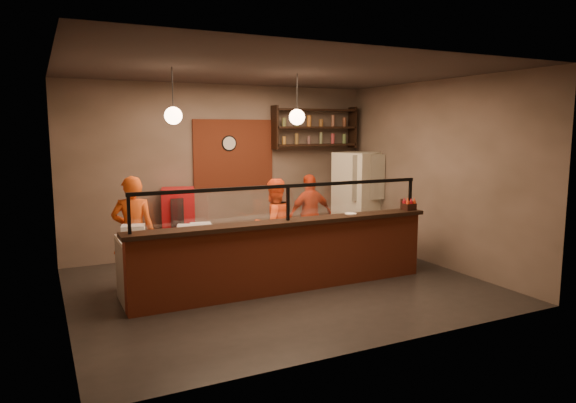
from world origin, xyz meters
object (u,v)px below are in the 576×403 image
wall_clock (229,143)px  condiment_caddy (409,207)px  pizza_dough (336,221)px  cook_mid (274,225)px  red_cooler (179,225)px  pepper_mill (401,204)px  cook_right (310,215)px  fridge (357,199)px  cook_left (133,233)px

wall_clock → condiment_caddy: size_ratio=1.54×
pizza_dough → cook_mid: bearing=137.1°
red_cooler → condiment_caddy: 4.05m
red_cooler → pepper_mill: bearing=-23.2°
cook_right → fridge: fridge is taller
red_cooler → pizza_dough: 2.90m
fridge → pizza_dough: (-1.55, -1.69, -0.05)m
cook_left → cook_mid: size_ratio=1.09×
cook_right → red_cooler: 2.42m
cook_left → cook_mid: bearing=-164.8°
cook_left → cook_right: bearing=-153.9°
pepper_mill → cook_right: bearing=115.3°
wall_clock → cook_right: 2.07m
cook_mid → red_cooler: size_ratio=1.17×
fridge → pepper_mill: fridge is taller
pizza_dough → pepper_mill: (1.06, -0.32, 0.24)m
cook_right → fridge: 1.34m
wall_clock → red_cooler: (-1.09, -0.31, -1.44)m
cook_mid → pepper_mill: size_ratio=8.68×
cook_mid → fridge: fridge is taller
wall_clock → cook_right: wall_clock is taller
cook_right → pepper_mill: bearing=112.9°
wall_clock → red_cooler: bearing=-164.1°
pizza_dough → red_cooler: bearing=134.6°
condiment_caddy → pepper_mill: 0.13m
cook_left → pizza_dough: bearing=-177.9°
cook_left → cook_right: 3.38m
cook_mid → cook_right: bearing=-155.0°
wall_clock → condiment_caddy: (2.10, -2.77, -0.99)m
cook_left → red_cooler: 1.69m
wall_clock → pizza_dough: wall_clock is taller
condiment_caddy → pepper_mill: (-0.09, 0.08, 0.04)m
wall_clock → pepper_mill: 3.49m
cook_mid → condiment_caddy: cook_mid is taller
cook_left → cook_mid: (2.27, -0.01, -0.07)m
cook_left → condiment_caddy: (4.20, -1.12, 0.27)m
pizza_dough → condiment_caddy: condiment_caddy is taller
cook_left → pizza_dough: cook_left is taller
cook_mid → pepper_mill: cook_mid is taller
cook_right → condiment_caddy: (0.88, -1.75, 0.34)m
cook_mid → condiment_caddy: (1.92, -1.11, 0.33)m
pizza_dough → pepper_mill: size_ratio=2.89×
cook_mid → red_cooler: 1.85m
condiment_caddy → cook_left: bearing=165.0°
cook_left → cook_mid: cook_left is taller
cook_mid → cook_right: 1.22m
cook_right → pizza_dough: 1.38m
fridge → cook_right: bearing=174.0°
pizza_dough → condiment_caddy: 1.24m
cook_mid → fridge: 2.53m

